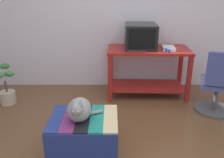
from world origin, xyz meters
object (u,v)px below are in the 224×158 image
Objects in this scene: book at (168,48)px; stapler at (166,50)px; desk at (147,64)px; cat at (79,109)px; office_chair at (217,87)px; potted_plant at (5,88)px; tv_monitor at (140,36)px; keyboard at (140,50)px; ottoman_with_blanket at (84,135)px.

book is 2.66× the size of stapler.
desk reaches higher than cat.
office_chair is (1.74, 0.91, -0.14)m from cat.
office_chair is 8.09× the size of stapler.
potted_plant is 3.00m from office_chair.
potted_plant is (-2.00, -0.38, -0.69)m from tv_monitor.
keyboard is at bearing -164.03° from book.
keyboard reaches higher than potted_plant.
office_chair is (0.87, -0.61, -0.13)m from desk.
tv_monitor is at bearing 64.80° from ottoman_with_blanket.
ottoman_with_blanket is at bearing -41.67° from potted_plant.
cat is 0.39× the size of office_chair.
book is 0.33× the size of office_chair.
tv_monitor reaches higher than office_chair.
stapler is at bearing -8.57° from keyboard.
desk is 0.41m from stapler.
tv_monitor is 2.15m from potted_plant.
stapler reaches higher than book.
cat is (-0.75, -1.57, -0.41)m from tv_monitor.
desk is at bearing 114.83° from stapler.
tv_monitor is at bearing 162.80° from desk.
ottoman_with_blanket is (-0.72, -1.52, -0.73)m from tv_monitor.
book is 2.49m from potted_plant.
cat is at bearing 45.50° from office_chair.
tv_monitor reaches higher than stapler.
ottoman_with_blanket is 0.33m from cat.
desk is 1.76m from cat.
keyboard is at bearing -134.20° from desk.
stapler reaches higher than desk.
ottoman_with_blanket is at bearing 44.76° from office_chair.
tv_monitor reaches higher than ottoman_with_blanket.
desk is at bearing 62.63° from cat.
tv_monitor is 1.35× the size of keyboard.
ottoman_with_blanket is at bearing -113.56° from tv_monitor.
desk is at bearing 9.13° from potted_plant.
book is (0.42, -0.10, -0.16)m from tv_monitor.
book is at bearing 12.00° from keyboard.
keyboard is 1.62m from ottoman_with_blanket.
cat is at bearing -116.39° from keyboard.
office_chair is (0.57, -0.56, -0.39)m from book.
stapler is (0.36, -0.24, -0.16)m from tv_monitor.
desk is 0.44m from tv_monitor.
stapler is (1.11, 1.32, 0.25)m from cat.
stapler is at bearing -15.15° from office_chair.
ottoman_with_blanket is at bearing 57.78° from cat.
stapler is (-0.63, 0.41, 0.39)m from office_chair.
tv_monitor reaches higher than desk.
keyboard is at bearing 5.91° from potted_plant.
stapler is at bearing -32.55° from tv_monitor.
book is at bearing 51.48° from ottoman_with_blanket.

